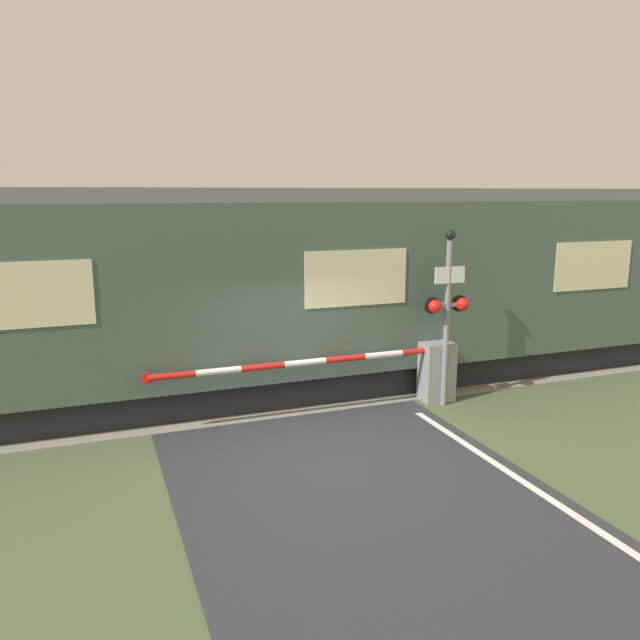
# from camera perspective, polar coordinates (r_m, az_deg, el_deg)

# --- Properties ---
(ground_plane) EXTENTS (80.00, 80.00, 0.00)m
(ground_plane) POSITION_cam_1_polar(r_m,az_deg,el_deg) (9.68, 0.54, -12.08)
(ground_plane) COLOR #475638
(track_bed) EXTENTS (36.00, 3.20, 0.13)m
(track_bed) POSITION_cam_1_polar(r_m,az_deg,el_deg) (12.55, -4.86, -6.37)
(track_bed) COLOR gray
(track_bed) RESTS_ON ground_plane
(train) EXTENTS (19.55, 2.91, 3.96)m
(train) POSITION_cam_1_polar(r_m,az_deg,el_deg) (12.49, 0.63, 3.03)
(train) COLOR black
(train) RESTS_ON ground_plane
(crossing_barrier) EXTENTS (5.68, 0.44, 1.13)m
(crossing_barrier) POSITION_cam_1_polar(r_m,az_deg,el_deg) (11.76, 8.67, -4.54)
(crossing_barrier) COLOR gray
(crossing_barrier) RESTS_ON ground_plane
(signal_post) EXTENTS (0.87, 0.26, 3.24)m
(signal_post) POSITION_cam_1_polar(r_m,az_deg,el_deg) (11.49, 11.59, 1.14)
(signal_post) COLOR gray
(signal_post) RESTS_ON ground_plane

